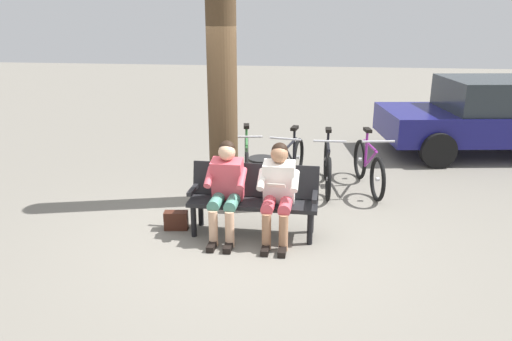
{
  "coord_description": "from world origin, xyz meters",
  "views": [
    {
      "loc": [
        -0.81,
        5.53,
        2.69
      ],
      "look_at": [
        -0.06,
        -0.37,
        0.75
      ],
      "focal_mm": 34.35,
      "sensor_mm": 36.0,
      "label": 1
    }
  ],
  "objects_px": {
    "bench": "(254,194)",
    "tree_trunk": "(222,77)",
    "person_companion": "(226,186)",
    "litter_bin": "(262,183)",
    "bicycle_silver": "(247,162)",
    "parked_car": "(496,115)",
    "person_reading": "(278,188)",
    "handbag": "(176,220)",
    "bicycle_green": "(368,167)",
    "bicycle_black": "(327,167)",
    "bicycle_red": "(291,164)"
  },
  "relations": [
    {
      "from": "litter_bin",
      "to": "bicycle_silver",
      "type": "distance_m",
      "value": 1.08
    },
    {
      "from": "bicycle_black",
      "to": "bicycle_red",
      "type": "bearing_deg",
      "value": -97.02
    },
    {
      "from": "person_reading",
      "to": "bicycle_black",
      "type": "bearing_deg",
      "value": -106.49
    },
    {
      "from": "litter_bin",
      "to": "bicycle_black",
      "type": "relative_size",
      "value": 0.44
    },
    {
      "from": "parked_car",
      "to": "person_reading",
      "type": "bearing_deg",
      "value": 40.16
    },
    {
      "from": "person_companion",
      "to": "litter_bin",
      "type": "relative_size",
      "value": 1.63
    },
    {
      "from": "handbag",
      "to": "parked_car",
      "type": "distance_m",
      "value": 6.76
    },
    {
      "from": "bench",
      "to": "person_reading",
      "type": "height_order",
      "value": "person_reading"
    },
    {
      "from": "bench",
      "to": "bicycle_red",
      "type": "distance_m",
      "value": 1.84
    },
    {
      "from": "bench",
      "to": "bicycle_silver",
      "type": "bearing_deg",
      "value": -77.41
    },
    {
      "from": "person_reading",
      "to": "bicycle_black",
      "type": "relative_size",
      "value": 0.71
    },
    {
      "from": "person_reading",
      "to": "bench",
      "type": "bearing_deg",
      "value": -27.18
    },
    {
      "from": "bench",
      "to": "tree_trunk",
      "type": "relative_size",
      "value": 0.44
    },
    {
      "from": "handbag",
      "to": "tree_trunk",
      "type": "height_order",
      "value": "tree_trunk"
    },
    {
      "from": "parked_car",
      "to": "bench",
      "type": "bearing_deg",
      "value": 36.78
    },
    {
      "from": "bicycle_green",
      "to": "litter_bin",
      "type": "bearing_deg",
      "value": -68.24
    },
    {
      "from": "bicycle_green",
      "to": "bicycle_silver",
      "type": "height_order",
      "value": "same"
    },
    {
      "from": "bench",
      "to": "tree_trunk",
      "type": "distance_m",
      "value": 1.78
    },
    {
      "from": "tree_trunk",
      "to": "bicycle_silver",
      "type": "height_order",
      "value": "tree_trunk"
    },
    {
      "from": "tree_trunk",
      "to": "handbag",
      "type": "bearing_deg",
      "value": 68.85
    },
    {
      "from": "bicycle_green",
      "to": "parked_car",
      "type": "relative_size",
      "value": 0.38
    },
    {
      "from": "bench",
      "to": "person_companion",
      "type": "xyz_separation_m",
      "value": [
        0.32,
        0.16,
        0.16
      ]
    },
    {
      "from": "litter_bin",
      "to": "parked_car",
      "type": "bearing_deg",
      "value": -141.21
    },
    {
      "from": "person_companion",
      "to": "litter_bin",
      "type": "distance_m",
      "value": 1.08
    },
    {
      "from": "bicycle_green",
      "to": "person_reading",
      "type": "bearing_deg",
      "value": -42.63
    },
    {
      "from": "bench",
      "to": "person_reading",
      "type": "bearing_deg",
      "value": 152.82
    },
    {
      "from": "person_reading",
      "to": "person_companion",
      "type": "height_order",
      "value": "same"
    },
    {
      "from": "person_reading",
      "to": "tree_trunk",
      "type": "height_order",
      "value": "tree_trunk"
    },
    {
      "from": "bench",
      "to": "bicycle_red",
      "type": "relative_size",
      "value": 0.97
    },
    {
      "from": "bicycle_black",
      "to": "person_reading",
      "type": "bearing_deg",
      "value": -19.17
    },
    {
      "from": "handbag",
      "to": "tree_trunk",
      "type": "distance_m",
      "value": 2.07
    },
    {
      "from": "person_reading",
      "to": "bicycle_red",
      "type": "distance_m",
      "value": 1.99
    },
    {
      "from": "bicycle_green",
      "to": "bicycle_silver",
      "type": "bearing_deg",
      "value": -101.22
    },
    {
      "from": "person_reading",
      "to": "handbag",
      "type": "height_order",
      "value": "person_reading"
    },
    {
      "from": "bench",
      "to": "person_companion",
      "type": "bearing_deg",
      "value": 27.17
    },
    {
      "from": "litter_bin",
      "to": "bicycle_black",
      "type": "distance_m",
      "value": 1.3
    },
    {
      "from": "litter_bin",
      "to": "bicycle_silver",
      "type": "relative_size",
      "value": 0.44
    },
    {
      "from": "bicycle_silver",
      "to": "bench",
      "type": "bearing_deg",
      "value": 2.58
    },
    {
      "from": "bicycle_silver",
      "to": "parked_car",
      "type": "bearing_deg",
      "value": 108.86
    },
    {
      "from": "bicycle_green",
      "to": "parked_car",
      "type": "xyz_separation_m",
      "value": [
        -2.63,
        -2.4,
        0.41
      ]
    },
    {
      "from": "litter_bin",
      "to": "parked_car",
      "type": "distance_m",
      "value": 5.41
    },
    {
      "from": "litter_bin",
      "to": "bench",
      "type": "bearing_deg",
      "value": 89.87
    },
    {
      "from": "bicycle_green",
      "to": "bicycle_black",
      "type": "height_order",
      "value": "same"
    },
    {
      "from": "handbag",
      "to": "parked_car",
      "type": "height_order",
      "value": "parked_car"
    },
    {
      "from": "bicycle_green",
      "to": "bicycle_red",
      "type": "bearing_deg",
      "value": -99.57
    },
    {
      "from": "person_reading",
      "to": "handbag",
      "type": "relative_size",
      "value": 4.0
    },
    {
      "from": "person_companion",
      "to": "bicycle_green",
      "type": "xyz_separation_m",
      "value": [
        -1.9,
        -1.96,
        -0.3
      ]
    },
    {
      "from": "bicycle_silver",
      "to": "parked_car",
      "type": "relative_size",
      "value": 0.38
    },
    {
      "from": "person_companion",
      "to": "bench",
      "type": "bearing_deg",
      "value": -152.83
    },
    {
      "from": "person_reading",
      "to": "bicycle_green",
      "type": "height_order",
      "value": "person_reading"
    }
  ]
}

